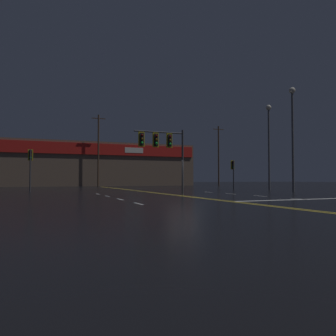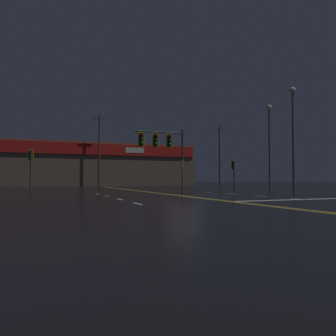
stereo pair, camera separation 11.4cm
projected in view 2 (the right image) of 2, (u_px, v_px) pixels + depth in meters
ground_plane at (184, 196)px, 22.12m from camera, size 200.00×200.00×0.00m
road_markings at (204, 197)px, 21.44m from camera, size 14.44×60.00×0.01m
traffic_signal_median at (161, 144)px, 22.34m from camera, size 3.60×0.36×4.61m
traffic_signal_corner_northwest at (31, 161)px, 28.92m from camera, size 0.42×0.36×3.79m
traffic_signal_corner_northeast at (233, 168)px, 35.54m from camera, size 0.42×0.36×3.19m
streetlight_near_right at (269, 135)px, 34.62m from camera, size 0.56×0.56×9.05m
streetlight_median_approach at (293, 125)px, 29.31m from camera, size 0.56×0.56×9.43m
building_backdrop at (94, 165)px, 57.88m from camera, size 34.75×10.23×7.33m
utility_pole_row at (91, 148)px, 51.61m from camera, size 47.41×0.26×12.31m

